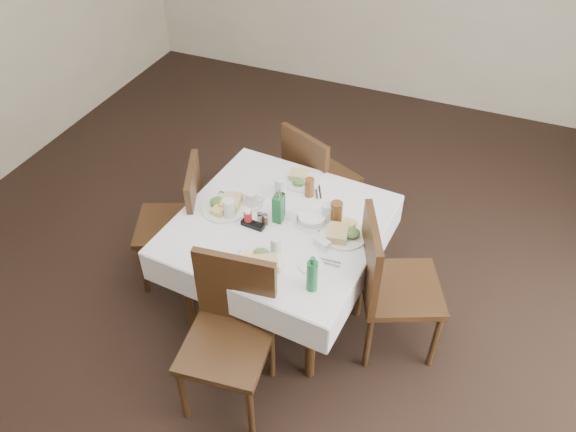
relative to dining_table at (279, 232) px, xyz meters
The scene contains 33 objects.
ground_plane 0.71m from the dining_table, 73.90° to the right, with size 7.00×7.00×0.00m, color black.
room_shell 1.05m from the dining_table, 73.90° to the right, with size 6.04×7.04×2.80m.
dining_table is the anchor object (origin of this frame).
chair_north 0.83m from the dining_table, 93.81° to the left, with size 0.61×0.61×0.97m.
chair_south 0.72m from the dining_table, 89.42° to the right, with size 0.53×0.53×1.01m.
chair_east 0.75m from the dining_table, ahead, with size 0.64×0.64×1.03m.
chair_west 0.76m from the dining_table, behind, with size 0.60×0.60×0.96m.
meal_north 0.46m from the dining_table, 92.98° to the left, with size 0.25×0.25×0.05m.
meal_south 0.40m from the dining_table, 82.94° to the right, with size 0.29×0.29×0.06m.
meal_east 0.44m from the dining_table, ahead, with size 0.30×0.30×0.07m.
meal_west 0.39m from the dining_table, behind, with size 0.30×0.30×0.07m.
side_plate_a 0.33m from the dining_table, 129.86° to the left, with size 0.16×0.16×0.01m.
side_plate_b 0.44m from the dining_table, 40.88° to the right, with size 0.15×0.15×0.01m.
water_n 0.31m from the dining_table, 110.48° to the left, with size 0.08×0.08×0.15m.
water_s 0.31m from the dining_table, 70.55° to the right, with size 0.06×0.06×0.12m.
water_e 0.34m from the dining_table, 24.63° to the left, with size 0.07×0.07×0.13m.
water_w 0.35m from the dining_table, 166.23° to the right, with size 0.07×0.07×0.14m.
iced_tea_a 0.37m from the dining_table, 76.10° to the left, with size 0.06×0.06×0.13m.
iced_tea_b 0.40m from the dining_table, 22.42° to the left, with size 0.08×0.08×0.16m.
bread_basket 0.24m from the dining_table, 20.65° to the left, with size 0.19×0.19×0.06m.
oil_cruet_dark 0.19m from the dining_table, 106.65° to the left, with size 0.05×0.05×0.23m.
oil_cruet_green 0.19m from the dining_table, 125.48° to the left, with size 0.06×0.06×0.25m.
ketchup_bottle 0.24m from the dining_table, 152.12° to the right, with size 0.05×0.05×0.11m.
salt_shaker 0.17m from the dining_table, 156.47° to the right, with size 0.03×0.03×0.08m.
pepper_shaker 0.15m from the dining_table, 145.34° to the right, with size 0.04×0.04×0.08m.
coffee_mug 0.28m from the dining_table, 157.86° to the left, with size 0.16×0.14×0.10m.
sunglasses 0.20m from the dining_table, 143.73° to the right, with size 0.16×0.06×0.03m.
green_bottle 0.62m from the dining_table, 48.58° to the right, with size 0.06×0.06×0.24m.
sugar_caddy 0.36m from the dining_table, 16.76° to the right, with size 0.11×0.09×0.05m.
cutlery_n 0.41m from the dining_table, 71.89° to the left, with size 0.10×0.16×0.01m.
cutlery_s 0.46m from the dining_table, 105.32° to the right, with size 0.10×0.20×0.01m.
cutlery_e 0.46m from the dining_table, 29.92° to the right, with size 0.19×0.06×0.01m.
cutlery_w 0.43m from the dining_table, 164.28° to the left, with size 0.16×0.04×0.01m.
Camera 1 is at (1.02, -2.25, 3.13)m, focal length 35.00 mm.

